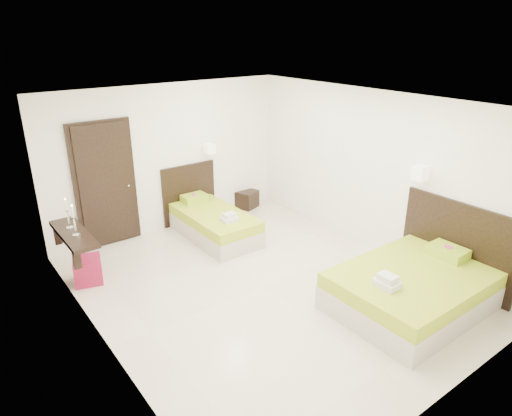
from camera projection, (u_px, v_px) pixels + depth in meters
floor at (263, 287)px, 6.56m from camera, size 5.50×5.50×0.00m
bed_single at (212, 221)px, 8.08m from camera, size 1.08×1.80×1.48m
bed_double at (415, 286)px, 6.02m from camera, size 2.01×1.71×1.66m
nightstand at (247, 199)px, 9.38m from camera, size 0.49×0.47×0.35m
ottoman at (88, 270)px, 6.62m from camera, size 0.47×0.47×0.38m
door at (106, 185)px, 7.50m from camera, size 1.02×0.15×2.14m
console_shelf at (73, 234)px, 6.28m from camera, size 0.35×1.20×0.78m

